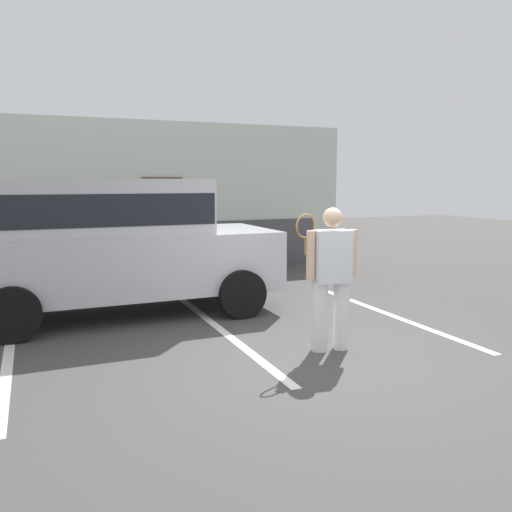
% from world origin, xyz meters
% --- Properties ---
extents(ground_plane, '(40.00, 40.00, 0.00)m').
position_xyz_m(ground_plane, '(0.00, 0.00, 0.00)').
color(ground_plane, '#423F3D').
extents(parking_stripe_0, '(0.12, 4.40, 0.01)m').
position_xyz_m(parking_stripe_0, '(-3.15, 1.50, 0.00)').
color(parking_stripe_0, silver).
rests_on(parking_stripe_0, ground_plane).
extents(parking_stripe_1, '(0.12, 4.40, 0.01)m').
position_xyz_m(parking_stripe_1, '(-0.51, 1.50, 0.00)').
color(parking_stripe_1, silver).
rests_on(parking_stripe_1, ground_plane).
extents(parking_stripe_2, '(0.12, 4.40, 0.01)m').
position_xyz_m(parking_stripe_2, '(2.13, 1.50, 0.00)').
color(parking_stripe_2, silver).
rests_on(parking_stripe_2, ground_plane).
extents(house_frontage, '(8.70, 0.40, 3.33)m').
position_xyz_m(house_frontage, '(-0.00, 6.74, 1.57)').
color(house_frontage, silver).
rests_on(house_frontage, ground_plane).
extents(parked_suv, '(4.61, 2.19, 2.05)m').
position_xyz_m(parked_suv, '(-1.67, 3.03, 1.15)').
color(parked_suv, '#B7B7BC').
rests_on(parked_suv, ground_plane).
extents(tennis_player_man, '(0.77, 0.31, 1.71)m').
position_xyz_m(tennis_player_man, '(0.42, 0.25, 0.90)').
color(tennis_player_man, white).
rests_on(tennis_player_man, ground_plane).
extents(potted_plant_by_porch, '(0.72, 0.72, 0.94)m').
position_xyz_m(potted_plant_by_porch, '(1.89, 5.67, 0.52)').
color(potted_plant_by_porch, gray).
rests_on(potted_plant_by_porch, ground_plane).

